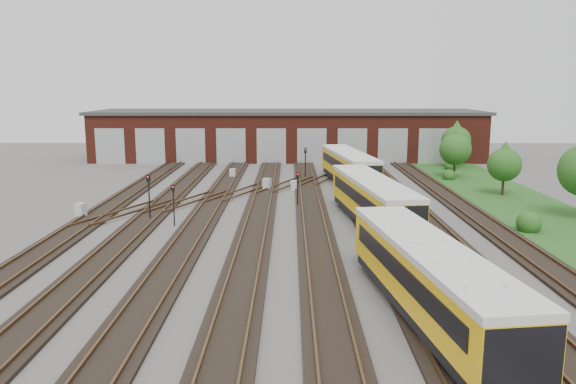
{
  "coord_description": "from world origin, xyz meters",
  "views": [
    {
      "loc": [
        0.37,
        -35.2,
        9.56
      ],
      "look_at": [
        0.19,
        4.65,
        2.0
      ],
      "focal_mm": 35.0,
      "sensor_mm": 36.0,
      "label": 1
    }
  ],
  "objects": [
    {
      "name": "tree_3",
      "position": [
        19.12,
        13.57,
        3.11
      ],
      "size": [
        2.93,
        2.93,
        4.85
      ],
      "color": "#2F1F15",
      "rests_on": "ground"
    },
    {
      "name": "grass_verge",
      "position": [
        19.0,
        10.0,
        0.03
      ],
      "size": [
        8.0,
        55.0,
        0.05
      ],
      "primitive_type": "cube",
      "color": "#1F4D19",
      "rests_on": "ground"
    },
    {
      "name": "signal_mast_3",
      "position": [
        0.94,
        8.87,
        1.81
      ],
      "size": [
        0.25,
        0.23,
        2.8
      ],
      "rotation": [
        0.0,
        0.0,
        0.03
      ],
      "color": "black",
      "rests_on": "ground"
    },
    {
      "name": "bush_0",
      "position": [
        16.24,
        1.1,
        0.82
      ],
      "size": [
        1.64,
        1.64,
        1.64
      ],
      "primitive_type": "sphere",
      "color": "#1D4814",
      "rests_on": "ground"
    },
    {
      "name": "signal_mast_1",
      "position": [
        -7.69,
        2.57,
        1.84
      ],
      "size": [
        0.24,
        0.23,
        2.88
      ],
      "rotation": [
        0.0,
        0.0,
        0.21
      ],
      "color": "black",
      "rests_on": "ground"
    },
    {
      "name": "signal_mast_2",
      "position": [
        1.93,
        23.03,
        2.07
      ],
      "size": [
        0.28,
        0.26,
        3.21
      ],
      "rotation": [
        0.0,
        0.0,
        0.0
      ],
      "color": "black",
      "rests_on": "ground"
    },
    {
      "name": "relay_cabinet_3",
      "position": [
        0.66,
        16.14,
        0.46
      ],
      "size": [
        0.56,
        0.47,
        0.91
      ],
      "primitive_type": "cube",
      "rotation": [
        0.0,
        0.0,
        0.03
      ],
      "color": "#B3B6B9",
      "rests_on": "ground"
    },
    {
      "name": "tree_0",
      "position": [
        17.49,
        22.85,
        3.46
      ],
      "size": [
        3.25,
        3.25,
        5.38
      ],
      "color": "#2F1F15",
      "rests_on": "ground"
    },
    {
      "name": "relay_cabinet_0",
      "position": [
        -15.0,
        4.82,
        0.56
      ],
      "size": [
        0.84,
        0.79,
        1.11
      ],
      "primitive_type": "cube",
      "rotation": [
        0.0,
        0.0,
        -0.44
      ],
      "color": "#B3B6B9",
      "rests_on": "ground"
    },
    {
      "name": "bush_1",
      "position": [
        16.76,
        22.11,
        0.64
      ],
      "size": [
        1.28,
        1.28,
        1.28
      ],
      "primitive_type": "sphere",
      "color": "#1D4814",
      "rests_on": "ground"
    },
    {
      "name": "bush_2",
      "position": [
        18.95,
        29.27,
        0.74
      ],
      "size": [
        1.48,
        1.48,
        1.48
      ],
      "primitive_type": "sphere",
      "color": "#1D4814",
      "rests_on": "ground"
    },
    {
      "name": "track_network",
      "position": [
        -0.17,
        0.59,
        0.11
      ],
      "size": [
        30.4,
        70.0,
        0.33
      ],
      "color": "black",
      "rests_on": "ground"
    },
    {
      "name": "relay_cabinet_4",
      "position": [
        8.99,
        4.94,
        0.45
      ],
      "size": [
        0.62,
        0.55,
        0.9
      ],
      "primitive_type": "cube",
      "rotation": [
        0.0,
        0.0,
        0.21
      ],
      "color": "#B3B6B9",
      "rests_on": "ground"
    },
    {
      "name": "relay_cabinet_1",
      "position": [
        -5.73,
        23.16,
        0.49
      ],
      "size": [
        0.65,
        0.57,
        0.98
      ],
      "primitive_type": "cube",
      "rotation": [
        0.0,
        0.0,
        -0.14
      ],
      "color": "#B3B6B9",
      "rests_on": "ground"
    },
    {
      "name": "maintenance_shed",
      "position": [
        -0.01,
        39.97,
        3.2
      ],
      "size": [
        51.0,
        12.5,
        6.35
      ],
      "color": "#571F15",
      "rests_on": "ground"
    },
    {
      "name": "metro_train",
      "position": [
        6.0,
        2.56,
        1.85
      ],
      "size": [
        4.44,
        46.57,
        2.97
      ],
      "rotation": [
        0.0,
        0.0,
        0.13
      ],
      "color": "black",
      "rests_on": "ground"
    },
    {
      "name": "ground",
      "position": [
        0.0,
        0.0,
        0.0
      ],
      "size": [
        120.0,
        120.0,
        0.0
      ],
      "primitive_type": "plane",
      "color": "#4D4A47",
      "rests_on": "ground"
    },
    {
      "name": "relay_cabinet_2",
      "position": [
        -1.81,
        15.96,
        0.56
      ],
      "size": [
        0.84,
        0.78,
        1.13
      ],
      "primitive_type": "cube",
      "rotation": [
        0.0,
        0.0,
        -0.4
      ],
      "color": "#B3B6B9",
      "rests_on": "ground"
    },
    {
      "name": "tree_1",
      "position": [
        19.82,
        30.62,
        3.62
      ],
      "size": [
        3.4,
        3.4,
        5.63
      ],
      "color": "#2F1F15",
      "rests_on": "ground"
    },
    {
      "name": "signal_mast_0",
      "position": [
        -9.75,
        4.1,
        2.14
      ],
      "size": [
        0.27,
        0.26,
        3.35
      ],
      "rotation": [
        0.0,
        0.0,
        -0.11
      ],
      "color": "black",
      "rests_on": "ground"
    }
  ]
}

